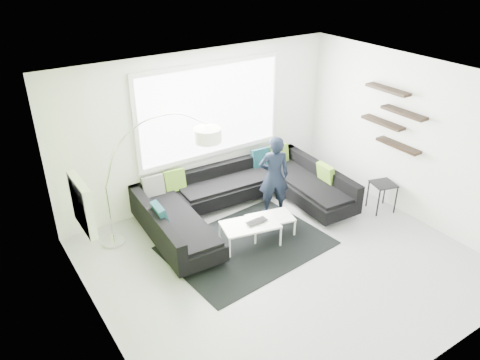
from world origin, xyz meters
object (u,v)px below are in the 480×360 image
sectional_sofa (245,201)px  laptop (259,223)px  side_table (382,197)px  person (274,176)px  arc_lamp (105,187)px  coffee_table (260,229)px

sectional_sofa → laptop: 0.83m
side_table → person: person is taller
arc_lamp → person: arc_lamp is taller
arc_lamp → person: bearing=-0.0°
arc_lamp → side_table: arc_lamp is taller
arc_lamp → person: size_ratio=1.40×
coffee_table → side_table: 2.43m
sectional_sofa → laptop: bearing=-105.8°
sectional_sofa → person: 0.68m
side_table → person: 2.04m
side_table → laptop: side_table is taller
person → laptop: size_ratio=3.99×
sectional_sofa → person: (0.53, -0.12, 0.41)m
side_table → laptop: bearing=171.8°
sectional_sofa → laptop: sectional_sofa is taller
laptop → coffee_table: bearing=39.9°
coffee_table → laptop: size_ratio=3.16×
sectional_sofa → coffee_table: bearing=-99.8°
arc_lamp → side_table: (4.47, -1.69, -0.77)m
coffee_table → person: bearing=52.4°
coffee_table → laptop: bearing=-125.8°
person → side_table: bearing=173.7°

